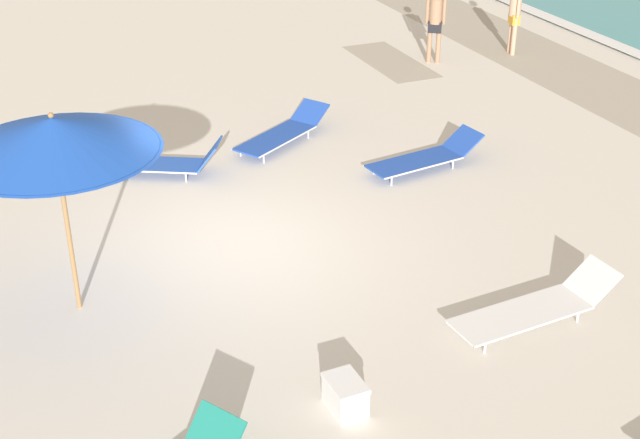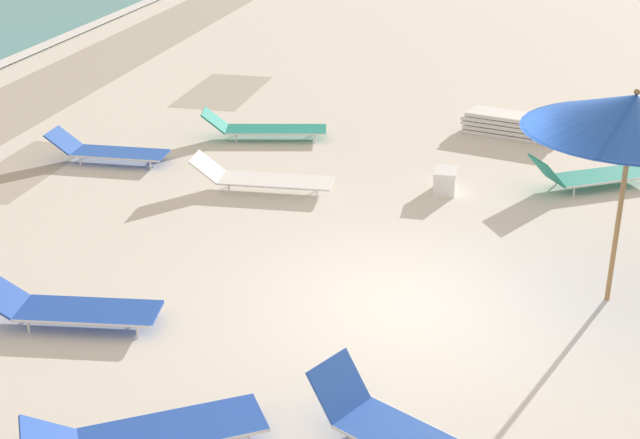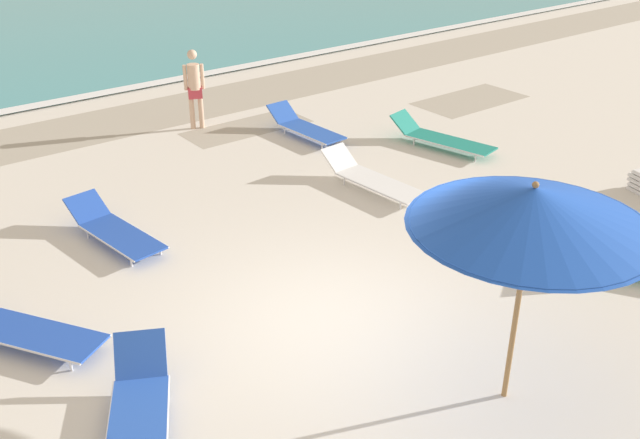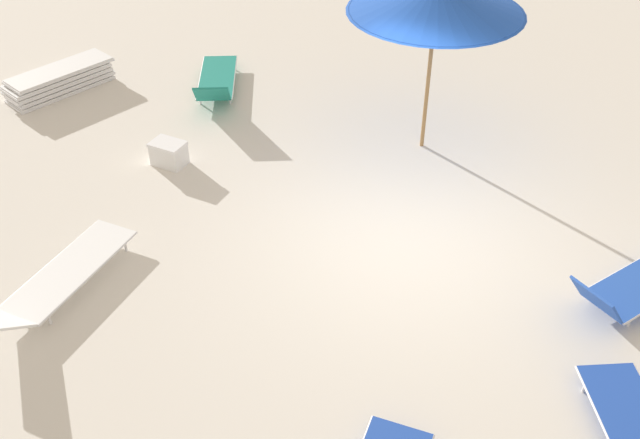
# 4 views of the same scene
# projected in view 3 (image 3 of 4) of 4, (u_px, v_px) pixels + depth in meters

# --- Properties ---
(ground_plane) EXTENTS (60.00, 60.00, 0.16)m
(ground_plane) POSITION_uv_depth(u_px,v_px,m) (335.00, 330.00, 9.30)
(ground_plane) COLOR silver
(beach_umbrella) EXTENTS (2.49, 2.49, 2.65)m
(beach_umbrella) POSITION_uv_depth(u_px,v_px,m) (532.00, 208.00, 6.98)
(beach_umbrella) COLOR #9E7547
(beach_umbrella) RESTS_ON ground_plane
(sun_lounger_under_umbrella) EXTENTS (1.56, 2.20, 0.63)m
(sun_lounger_under_umbrella) POSITION_uv_depth(u_px,v_px,m) (138.00, 419.00, 7.41)
(sun_lounger_under_umbrella) COLOR blue
(sun_lounger_under_umbrella) RESTS_ON ground_plane
(sun_lounger_beside_umbrella) EXTENTS (0.76, 2.29, 0.53)m
(sun_lounger_beside_umbrella) POSITION_uv_depth(u_px,v_px,m) (372.00, 178.00, 12.98)
(sun_lounger_beside_umbrella) COLOR white
(sun_lounger_beside_umbrella) RESTS_ON ground_plane
(sun_lounger_near_water_left) EXTENTS (1.10, 2.37, 0.54)m
(sun_lounger_near_water_left) POSITION_uv_depth(u_px,v_px,m) (441.00, 138.00, 14.86)
(sun_lounger_near_water_left) COLOR #1E8475
(sun_lounger_near_water_left) RESTS_ON ground_plane
(sun_lounger_near_water_right) EXTENTS (0.89, 2.15, 0.50)m
(sun_lounger_near_water_right) POSITION_uv_depth(u_px,v_px,m) (114.00, 230.00, 11.20)
(sun_lounger_near_water_right) COLOR blue
(sun_lounger_near_water_right) RESTS_ON ground_plane
(sun_lounger_mid_beach_solo) EXTENTS (1.67, 2.16, 0.47)m
(sun_lounger_mid_beach_solo) POSITION_uv_depth(u_px,v_px,m) (22.00, 329.00, 8.84)
(sun_lounger_mid_beach_solo) COLOR blue
(sun_lounger_mid_beach_solo) RESTS_ON ground_plane
(sun_lounger_mid_beach_pair_a) EXTENTS (0.71, 2.09, 0.52)m
(sun_lounger_mid_beach_pair_a) POSITION_uv_depth(u_px,v_px,m) (305.00, 127.00, 15.45)
(sun_lounger_mid_beach_pair_a) COLOR blue
(sun_lounger_mid_beach_pair_a) RESTS_ON ground_plane
(beachgoer_shoreline_child) EXTENTS (0.42, 0.28, 1.76)m
(beachgoer_shoreline_child) POSITION_uv_depth(u_px,v_px,m) (194.00, 85.00, 15.56)
(beachgoer_shoreline_child) COLOR beige
(beachgoer_shoreline_child) RESTS_ON ground_plane
(cooler_box) EXTENTS (0.51, 0.37, 0.37)m
(cooler_box) POSITION_uv_depth(u_px,v_px,m) (519.00, 228.00, 11.30)
(cooler_box) COLOR white
(cooler_box) RESTS_ON ground_plane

